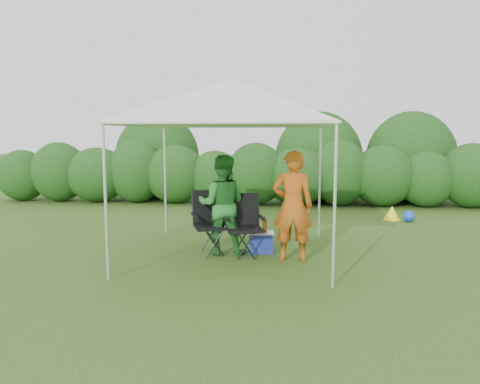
# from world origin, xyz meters

# --- Properties ---
(ground) EXTENTS (70.00, 70.00, 0.00)m
(ground) POSITION_xyz_m (0.00, 0.00, 0.00)
(ground) COLOR #3C5F1E
(hedge) EXTENTS (15.41, 1.53, 1.80)m
(hedge) POSITION_xyz_m (0.11, 6.00, 0.82)
(hedge) COLOR #215319
(hedge) RESTS_ON ground
(canopy) EXTENTS (3.10, 3.10, 2.83)m
(canopy) POSITION_xyz_m (0.00, 0.50, 2.46)
(canopy) COLOR silver
(canopy) RESTS_ON ground
(chair_right) EXTENTS (0.71, 0.67, 0.99)m
(chair_right) POSITION_xyz_m (0.19, 0.53, 0.56)
(chair_right) COLOR black
(chair_right) RESTS_ON ground
(chair_left) EXTENTS (0.76, 0.74, 1.03)m
(chair_left) POSITION_xyz_m (-0.36, 0.63, 0.58)
(chair_left) COLOR black
(chair_left) RESTS_ON ground
(man) EXTENTS (0.63, 0.42, 1.72)m
(man) POSITION_xyz_m (0.98, 0.26, 0.86)
(man) COLOR #C75916
(man) RESTS_ON ground
(woman) EXTENTS (0.81, 0.64, 1.63)m
(woman) POSITION_xyz_m (-0.16, 0.55, 0.82)
(woman) COLOR #2A802F
(woman) RESTS_ON ground
(cooler) EXTENTS (0.45, 0.34, 0.35)m
(cooler) POSITION_xyz_m (0.47, 0.69, 0.18)
(cooler) COLOR #21329A
(cooler) RESTS_ON ground
(bottle) EXTENTS (0.07, 0.07, 0.27)m
(bottle) POSITION_xyz_m (0.53, 0.65, 0.49)
(bottle) COLOR #592D0C
(bottle) RESTS_ON cooler
(lawn_toy) EXTENTS (0.64, 0.54, 0.32)m
(lawn_toy) POSITION_xyz_m (3.36, 3.90, 0.15)
(lawn_toy) COLOR #FFF41A
(lawn_toy) RESTS_ON ground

